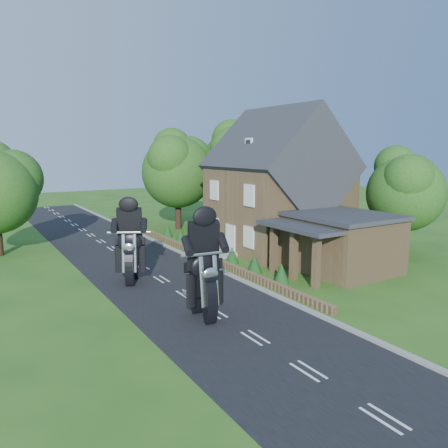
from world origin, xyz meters
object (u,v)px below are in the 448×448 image
garden_wall (211,259)px  house (278,189)px  motorcycle_lead (204,303)px  annex (340,242)px  motorcycle_follow (131,270)px

garden_wall → house: house is taller
house → motorcycle_lead: house is taller
house → garden_wall: bearing=-170.8°
garden_wall → annex: (5.57, -5.80, 1.57)m
house → motorcycle_lead: size_ratio=6.53×
motorcycle_lead → motorcycle_follow: motorcycle_lead is taller
motorcycle_lead → motorcycle_follow: size_ratio=1.03×
garden_wall → motorcycle_follow: bearing=-163.8°
house → motorcycle_lead: bearing=-140.4°
motorcycle_follow → garden_wall: bearing=-136.6°
house → motorcycle_follow: bearing=-167.3°
garden_wall → annex: annex is taller
motorcycle_follow → house: bearing=-140.2°
garden_wall → motorcycle_lead: (-5.05, -8.29, 0.53)m
garden_wall → annex: bearing=-46.2°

